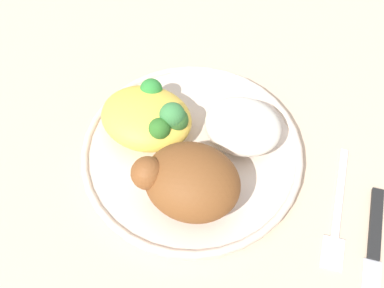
{
  "coord_description": "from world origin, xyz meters",
  "views": [
    {
      "loc": [
        -0.1,
        0.26,
        0.46
      ],
      "look_at": [
        0.0,
        0.0,
        0.03
      ],
      "focal_mm": 44.48,
      "sensor_mm": 36.0,
      "label": 1
    }
  ],
  "objects_px": {
    "roasted_chicken": "(189,181)",
    "fork": "(338,213)",
    "mac_cheese_with_broccoli": "(150,117)",
    "rice_pile": "(243,126)",
    "plate": "(192,152)",
    "knife": "(374,258)"
  },
  "relations": [
    {
      "from": "roasted_chicken",
      "to": "fork",
      "type": "bearing_deg",
      "value": -164.23
    },
    {
      "from": "mac_cheese_with_broccoli",
      "to": "rice_pile",
      "type": "bearing_deg",
      "value": -165.86
    },
    {
      "from": "plate",
      "to": "knife",
      "type": "bearing_deg",
      "value": 167.01
    },
    {
      "from": "plate",
      "to": "fork",
      "type": "distance_m",
      "value": 0.17
    },
    {
      "from": "plate",
      "to": "mac_cheese_with_broccoli",
      "type": "xyz_separation_m",
      "value": [
        0.05,
        -0.01,
        0.03
      ]
    },
    {
      "from": "knife",
      "to": "roasted_chicken",
      "type": "bearing_deg",
      "value": 1.77
    },
    {
      "from": "fork",
      "to": "knife",
      "type": "xyz_separation_m",
      "value": [
        -0.04,
        0.04,
        0.0
      ]
    },
    {
      "from": "rice_pile",
      "to": "fork",
      "type": "xyz_separation_m",
      "value": [
        -0.12,
        0.05,
        -0.03
      ]
    },
    {
      "from": "plate",
      "to": "roasted_chicken",
      "type": "height_order",
      "value": "roasted_chicken"
    },
    {
      "from": "mac_cheese_with_broccoli",
      "to": "fork",
      "type": "xyz_separation_m",
      "value": [
        -0.22,
        0.02,
        -0.04
      ]
    },
    {
      "from": "mac_cheese_with_broccoli",
      "to": "roasted_chicken",
      "type": "bearing_deg",
      "value": 137.55
    },
    {
      "from": "fork",
      "to": "knife",
      "type": "distance_m",
      "value": 0.06
    },
    {
      "from": "plate",
      "to": "mac_cheese_with_broccoli",
      "type": "relative_size",
      "value": 2.41
    },
    {
      "from": "roasted_chicken",
      "to": "mac_cheese_with_broccoli",
      "type": "relative_size",
      "value": 1.04
    },
    {
      "from": "roasted_chicken",
      "to": "mac_cheese_with_broccoli",
      "type": "bearing_deg",
      "value": -42.45
    },
    {
      "from": "roasted_chicken",
      "to": "fork",
      "type": "distance_m",
      "value": 0.16
    },
    {
      "from": "fork",
      "to": "knife",
      "type": "relative_size",
      "value": 0.75
    },
    {
      "from": "roasted_chicken",
      "to": "mac_cheese_with_broccoli",
      "type": "distance_m",
      "value": 0.1
    },
    {
      "from": "mac_cheese_with_broccoli",
      "to": "knife",
      "type": "distance_m",
      "value": 0.27
    },
    {
      "from": "plate",
      "to": "rice_pile",
      "type": "relative_size",
      "value": 2.93
    },
    {
      "from": "fork",
      "to": "knife",
      "type": "bearing_deg",
      "value": 139.81
    },
    {
      "from": "mac_cheese_with_broccoli",
      "to": "knife",
      "type": "xyz_separation_m",
      "value": [
        -0.26,
        0.06,
        -0.04
      ]
    }
  ]
}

